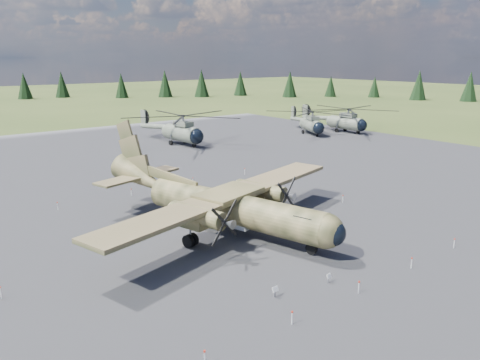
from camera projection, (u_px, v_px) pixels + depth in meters
ground at (214, 239)px, 39.50m from camera, size 500.00×500.00×0.00m
apron at (158, 210)px, 47.13m from camera, size 120.00×120.00×0.04m
transport_plane at (220, 201)px, 40.94m from camera, size 28.35×25.35×9.43m
helicopter_near at (181, 124)px, 80.96m from camera, size 22.69×25.52×5.30m
helicopter_mid at (312, 118)px, 92.52m from camera, size 24.26×24.26×4.67m
helicopter_far at (346, 115)px, 95.10m from camera, size 19.80×23.09×4.93m
info_placard_left at (275, 290)px, 29.76m from camera, size 0.48×0.22×0.73m
info_placard_right at (329, 277)px, 31.68m from camera, size 0.45×0.25×0.66m
barrier_fence at (210, 235)px, 39.04m from camera, size 33.12×29.62×0.85m
treeline at (173, 168)px, 43.75m from camera, size 320.16×322.98×10.93m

